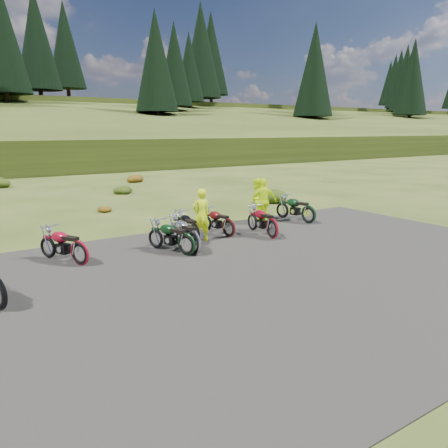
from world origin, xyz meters
TOP-DOWN VIEW (x-y plane):
  - ground at (0.00, 0.00)m, footprint 300.00×300.00m
  - gravel_pad at (0.00, -2.00)m, footprint 20.00×12.00m
  - hill_slope at (0.00, 50.00)m, footprint 300.00×45.97m
  - conifer_23 at (3.00, 62.00)m, footprint 7.48×7.48m
  - conifer_24 at (9.00, 68.00)m, footprint 7.04×7.04m
  - conifer_25 at (15.00, 74.00)m, footprint 6.60×6.60m
  - conifer_26 at (21.00, 49.00)m, footprint 6.16×6.16m
  - conifer_27 at (27.00, 55.00)m, footprint 5.72×5.72m
  - conifer_28 at (33.00, 61.00)m, footprint 5.28×5.28m
  - conifer_29 at (39.00, 67.00)m, footprint 7.92×7.92m
  - conifer_30 at (45.00, 73.00)m, footprint 7.48×7.48m
  - conifer_31 at (51.00, 48.00)m, footprint 7.04×7.04m
  - conifer_32 at (57.00, 54.00)m, footprint 6.60×6.60m
  - conifer_33 at (63.00, 60.00)m, footprint 6.16×6.16m
  - conifer_34 at (69.00, 66.00)m, footprint 5.72×5.72m
  - conifer_35 at (75.00, 72.00)m, footprint 5.28×5.28m
  - conifer_36 at (81.00, 78.00)m, footprint 7.92×7.92m
  - conifer_37 at (87.00, 53.00)m, footprint 7.48×7.48m
  - conifer_38 at (93.00, 59.00)m, footprint 7.04×7.04m
  - conifer_39 at (99.00, 65.00)m, footprint 6.60×6.60m
  - conifer_40 at (105.00, 71.00)m, footprint 6.16×6.16m
  - conifer_41 at (111.00, 77.00)m, footprint 5.72×5.72m
  - shrub_3 at (-3.30, 21.90)m, footprint 1.56×1.56m
  - shrub_4 at (-0.40, 9.20)m, footprint 0.77×0.77m
  - shrub_5 at (2.50, 14.50)m, footprint 1.03×1.03m
  - shrub_6 at (5.40, 19.80)m, footprint 1.30×1.30m
  - shrub_7 at (8.30, 7.10)m, footprint 1.56×1.56m
  - shrub_8 at (11.20, 12.40)m, footprint 0.77×0.77m
  - motorcycle_1 at (-3.65, 1.34)m, footprint 1.51×2.12m
  - motorcycle_2 at (-0.62, 0.57)m, footprint 1.30×2.09m
  - motorcycle_3 at (-0.36, 0.54)m, footprint 0.72×2.10m
  - motorcycle_4 at (1.78, 1.81)m, footprint 0.93×1.98m
  - motorcycle_5 at (0.28, 1.61)m, footprint 0.80×2.01m
  - motorcycle_6 at (2.94, 0.76)m, footprint 0.91×2.12m
  - motorcycle_7 at (5.83, 1.94)m, footprint 1.00×2.20m
  - person_middle at (0.64, 1.84)m, footprint 0.68×0.45m
  - person_right_a at (4.37, 3.56)m, footprint 1.10×1.03m
  - person_right_b at (4.24, 2.93)m, footprint 1.19×0.79m

SIDE VIEW (x-z plane):
  - ground at x=0.00m, z-range 0.00..0.00m
  - gravel_pad at x=0.00m, z-range -0.02..0.02m
  - hill_slope at x=0.00m, z-range -4.69..4.69m
  - motorcycle_1 at x=-3.65m, z-range -0.53..0.53m
  - motorcycle_2 at x=-0.62m, z-range -0.52..0.52m
  - motorcycle_3 at x=-0.36m, z-range -0.55..0.55m
  - motorcycle_4 at x=1.78m, z-range -0.50..0.50m
  - motorcycle_5 at x=0.28m, z-range -0.52..0.52m
  - motorcycle_6 at x=2.94m, z-range -0.54..0.54m
  - motorcycle_7 at x=5.83m, z-range -0.56..0.56m
  - shrub_4 at x=-0.40m, z-range 0.00..0.45m
  - shrub_8 at x=11.20m, z-range 0.00..0.45m
  - shrub_5 at x=2.50m, z-range 0.00..0.61m
  - shrub_6 at x=5.40m, z-range 0.00..0.77m
  - shrub_3 at x=-3.30m, z-range 0.00..0.92m
  - shrub_7 at x=8.30m, z-range 0.00..0.92m
  - person_right_a at x=4.37m, z-range 0.00..1.81m
  - person_middle at x=0.64m, z-range 0.00..1.84m
  - person_right_b at x=4.24m, z-range 0.00..1.88m
  - conifer_26 at x=21.00m, z-range 5.37..21.37m
  - conifer_27 at x=27.00m, z-range 6.56..21.56m
  - conifer_31 at x=51.00m, z-range 5.18..23.18m
  - conifer_28 at x=33.00m, z-range 7.76..21.76m
  - conifer_32 at x=57.00m, z-range 6.37..23.37m
  - conifer_33 at x=63.00m, z-range 7.56..23.56m
  - conifer_37 at x=87.00m, z-range 6.17..25.17m
  - conifer_34 at x=69.00m, z-range 8.76..23.76m
  - conifer_38 at x=93.00m, z-range 7.37..25.37m
  - conifer_35 at x=75.00m, z-range 9.95..23.95m
  - conifer_39 at x=99.00m, z-range 8.56..25.56m
  - conifer_23 at x=3.00m, z-range 7.97..26.97m
  - conifer_41 at x=111.00m, z-range 10.15..25.15m
  - conifer_40 at x=105.00m, z-range 9.76..25.76m
  - conifer_24 at x=9.00m, z-range 9.16..27.16m
  - conifer_25 at x=15.00m, z-range 10.16..27.16m
  - conifer_29 at x=39.00m, z-range 8.97..28.97m
  - conifer_30 at x=45.00m, z-range 10.16..29.16m
  - conifer_36 at x=81.00m, z-range 10.16..30.16m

